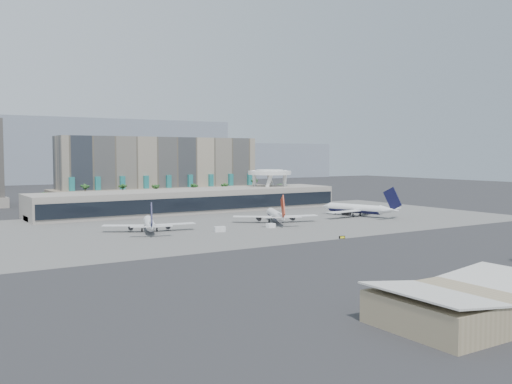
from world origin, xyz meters
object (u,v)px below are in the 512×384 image
airliner_right (358,209)px  taxiway_sign (342,237)px  airliner_centre (276,215)px  service_vehicle_a (220,229)px  airliner_left (149,224)px  service_vehicle_b (271,226)px

airliner_right → taxiway_sign: 78.02m
taxiway_sign → airliner_centre: bearing=100.1°
airliner_right → service_vehicle_a: size_ratio=9.81×
airliner_left → taxiway_sign: airliner_left is taller
airliner_right → service_vehicle_a: 87.13m
airliner_centre → service_vehicle_a: 38.75m
airliner_centre → airliner_right: 49.73m
airliner_left → service_vehicle_a: 28.30m
airliner_left → airliner_right: 109.78m
airliner_right → service_vehicle_b: (-61.67, -13.30, -2.98)m
airliner_left → airliner_right: size_ratio=0.84×
airliner_left → service_vehicle_a: airliner_left is taller
airliner_left → airliner_centre: (60.03, -2.26, 0.18)m
airliner_centre → taxiway_sign: bearing=-73.1°
airliner_left → service_vehicle_a: bearing=-14.0°
airliner_centre → airliner_right: size_ratio=0.86×
service_vehicle_a → airliner_right: bearing=18.1°
airliner_centre → airliner_right: bearing=24.4°
service_vehicle_a → taxiway_sign: service_vehicle_a is taller
service_vehicle_b → airliner_left: bearing=155.7°
airliner_right → service_vehicle_a: bearing=172.3°
airliner_right → taxiway_sign: airliner_right is taller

